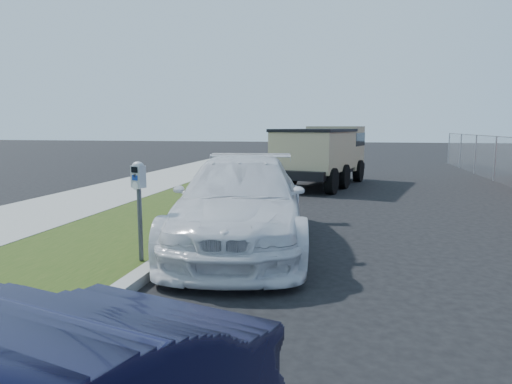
# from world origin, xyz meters

# --- Properties ---
(ground) EXTENTS (120.00, 120.00, 0.00)m
(ground) POSITION_xyz_m (0.00, 0.00, 0.00)
(ground) COLOR black
(ground) RESTS_ON ground
(streetside) EXTENTS (6.12, 50.00, 0.15)m
(streetside) POSITION_xyz_m (-5.57, 2.00, 0.07)
(streetside) COLOR gray
(streetside) RESTS_ON ground
(parking_meter) EXTENTS (0.25, 0.21, 1.52)m
(parking_meter) POSITION_xyz_m (-2.84, -0.73, 1.24)
(parking_meter) COLOR #3F4247
(parking_meter) RESTS_ON ground
(white_wagon) EXTENTS (3.05, 5.81, 1.61)m
(white_wagon) POSITION_xyz_m (-1.66, 1.05, 0.80)
(white_wagon) COLOR white
(white_wagon) RESTS_ON ground
(dump_truck) EXTENTS (3.34, 5.93, 2.20)m
(dump_truck) POSITION_xyz_m (-0.75, 10.25, 1.24)
(dump_truck) COLOR black
(dump_truck) RESTS_ON ground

